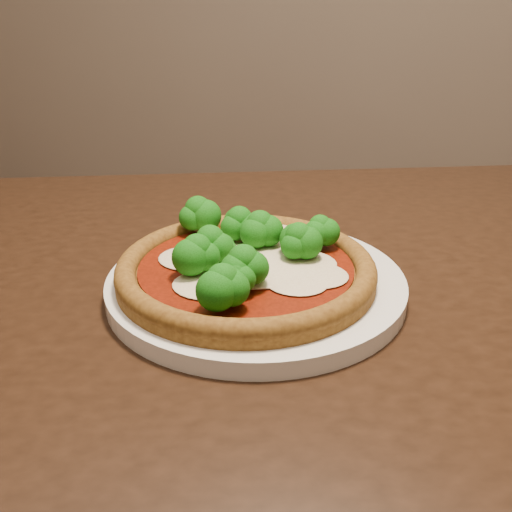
# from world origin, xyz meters

# --- Properties ---
(dining_table) EXTENTS (1.40, 1.20, 0.75)m
(dining_table) POSITION_xyz_m (0.24, 0.06, 0.65)
(dining_table) COLOR black
(dining_table) RESTS_ON floor
(plate) EXTENTS (0.30, 0.30, 0.02)m
(plate) POSITION_xyz_m (0.17, 0.02, 0.76)
(plate) COLOR white
(plate) RESTS_ON dining_table
(pizza) EXTENTS (0.26, 0.26, 0.06)m
(pizza) POSITION_xyz_m (0.16, 0.02, 0.79)
(pizza) COLOR brown
(pizza) RESTS_ON plate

